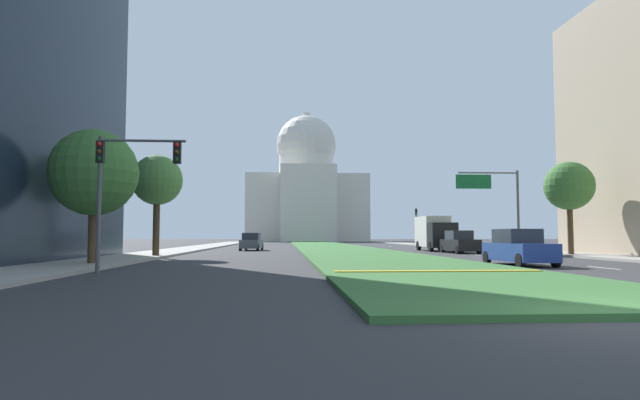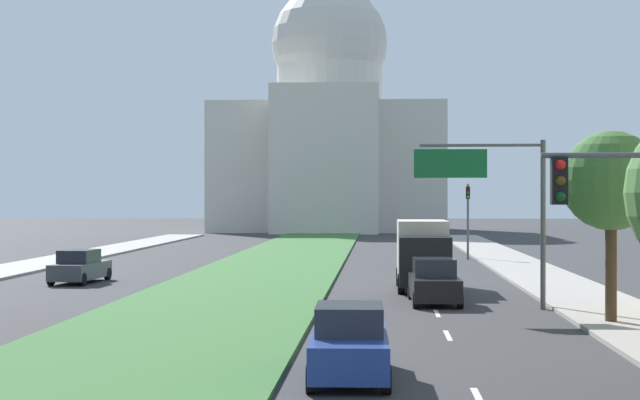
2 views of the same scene
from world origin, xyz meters
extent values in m
plane|color=#333335|center=(0.00, 62.62, 0.00)|extent=(275.54, 275.54, 0.00)
cube|color=#386B33|center=(0.00, 56.36, 0.07)|extent=(8.28, 112.72, 0.14)
cube|color=gold|center=(0.00, 10.43, 0.16)|extent=(7.45, 0.50, 0.04)
cube|color=silver|center=(8.57, 14.43, 0.00)|extent=(0.16, 2.40, 0.01)
cube|color=silver|center=(8.57, 24.56, 0.00)|extent=(0.16, 2.40, 0.01)
cube|color=silver|center=(8.57, 30.70, 0.00)|extent=(0.16, 2.40, 0.01)
cube|color=silver|center=(8.57, 39.10, 0.00)|extent=(0.16, 2.40, 0.01)
cube|color=silver|center=(8.57, 47.69, 0.00)|extent=(0.16, 2.40, 0.01)
cube|color=silver|center=(8.57, 62.81, 0.00)|extent=(0.16, 2.40, 0.01)
cube|color=#9E9991|center=(-14.99, 50.10, 0.07)|extent=(4.00, 112.72, 0.15)
cube|color=#9E9991|center=(14.99, 50.10, 0.07)|extent=(4.00, 112.72, 0.15)
cube|color=beige|center=(0.00, 125.25, 7.92)|extent=(28.77, 20.53, 15.83)
cube|color=beige|center=(0.00, 112.98, 8.71)|extent=(12.66, 4.00, 17.41)
cylinder|color=beige|center=(0.00, 125.25, 18.57)|extent=(13.49, 13.49, 5.48)
sphere|color=beige|center=(0.00, 125.25, 23.91)|extent=(14.80, 14.80, 14.80)
cylinder|color=beige|center=(0.00, 125.25, 30.56)|extent=(1.80, 1.80, 3.00)
cylinder|color=#515456|center=(-12.49, 12.24, 2.60)|extent=(0.16, 0.16, 5.20)
cube|color=black|center=(-12.49, 12.24, 4.60)|extent=(0.28, 0.24, 0.84)
sphere|color=red|center=(-12.49, 12.10, 4.88)|extent=(0.18, 0.18, 0.18)
sphere|color=#4C380F|center=(-12.49, 12.10, 4.60)|extent=(0.18, 0.18, 0.18)
sphere|color=#0F4219|center=(-12.49, 12.10, 4.32)|extent=(0.18, 0.18, 0.18)
cylinder|color=#515456|center=(-10.89, 12.24, 5.05)|extent=(3.20, 0.10, 0.10)
cube|color=black|center=(-9.61, 12.24, 4.60)|extent=(0.28, 0.24, 0.84)
sphere|color=red|center=(-9.61, 12.10, 4.88)|extent=(0.18, 0.18, 0.18)
sphere|color=#4C380F|center=(-9.61, 12.10, 4.60)|extent=(0.18, 0.18, 0.18)
sphere|color=#0F4219|center=(-9.61, 12.10, 4.32)|extent=(0.18, 0.18, 0.18)
cylinder|color=#515456|center=(12.49, 64.07, 2.60)|extent=(0.16, 0.16, 5.20)
cube|color=black|center=(12.49, 64.07, 4.60)|extent=(0.28, 0.24, 0.84)
sphere|color=#510F0F|center=(12.49, 63.93, 4.88)|extent=(0.18, 0.18, 0.18)
sphere|color=#4C380F|center=(12.49, 63.93, 4.60)|extent=(0.18, 0.18, 0.18)
sphere|color=#1ED838|center=(12.49, 63.93, 4.32)|extent=(0.18, 0.18, 0.18)
cylinder|color=#515456|center=(12.69, 32.30, 3.25)|extent=(0.20, 0.20, 6.50)
cylinder|color=#515456|center=(10.34, 32.30, 6.30)|extent=(4.71, 0.12, 0.12)
cube|color=#146033|center=(9.16, 32.25, 5.60)|extent=(2.80, 0.08, 1.10)
cylinder|color=#4C3823|center=(-14.41, 17.16, 1.63)|extent=(0.37, 0.37, 3.26)
sphere|color=#3D7033|center=(-14.41, 17.16, 4.38)|extent=(4.06, 4.06, 4.06)
cylinder|color=#4C3823|center=(-13.71, 26.81, 2.06)|extent=(0.43, 0.43, 4.12)
sphere|color=#4C7F3D|center=(-13.71, 26.81, 5.01)|extent=(3.25, 3.25, 3.25)
cylinder|color=#4C3823|center=(14.20, 27.43, 1.97)|extent=(0.39, 0.39, 3.94)
sphere|color=#3D7033|center=(14.20, 27.43, 4.86)|extent=(3.36, 3.36, 3.36)
cube|color=navy|center=(5.73, 16.65, 0.64)|extent=(1.90, 4.68, 0.84)
cube|color=#282D38|center=(5.73, 16.84, 1.40)|extent=(1.63, 2.26, 0.68)
cylinder|color=black|center=(6.59, 14.80, 0.32)|extent=(0.23, 0.64, 0.64)
cylinder|color=black|center=(4.95, 14.76, 0.32)|extent=(0.23, 0.64, 0.64)
cylinder|color=black|center=(6.52, 18.54, 0.32)|extent=(0.23, 0.64, 0.64)
cylinder|color=black|center=(4.87, 18.51, 0.32)|extent=(0.23, 0.64, 0.64)
cube|color=black|center=(8.65, 34.23, 0.66)|extent=(1.97, 4.67, 0.88)
cube|color=#282D38|center=(8.65, 34.42, 1.46)|extent=(1.69, 2.26, 0.72)
cylinder|color=black|center=(9.55, 32.38, 0.32)|extent=(0.23, 0.64, 0.64)
cylinder|color=black|center=(7.84, 32.34, 0.32)|extent=(0.23, 0.64, 0.64)
cylinder|color=black|center=(9.47, 36.12, 0.32)|extent=(0.23, 0.64, 0.64)
cylinder|color=black|center=(7.76, 36.08, 0.32)|extent=(0.23, 0.64, 0.64)
cube|color=#4C5156|center=(-8.57, 43.54, 0.62)|extent=(2.05, 4.75, 0.80)
cube|color=#282D38|center=(-8.58, 43.36, 1.34)|extent=(1.69, 2.33, 0.65)
cylinder|color=black|center=(-9.25, 45.46, 0.32)|extent=(0.26, 0.65, 0.64)
cylinder|color=black|center=(-7.66, 45.36, 0.32)|extent=(0.26, 0.65, 0.64)
cylinder|color=black|center=(-9.49, 41.72, 0.32)|extent=(0.26, 0.65, 0.64)
cylinder|color=black|center=(-7.90, 41.62, 0.32)|extent=(0.26, 0.65, 0.64)
cube|color=black|center=(8.45, 38.35, 1.45)|extent=(2.30, 2.00, 2.20)
cube|color=beige|center=(8.45, 41.55, 1.80)|extent=(2.30, 4.40, 2.80)
cylinder|color=black|center=(9.50, 38.35, 0.45)|extent=(0.30, 0.90, 0.90)
cylinder|color=black|center=(7.40, 38.35, 0.45)|extent=(0.30, 0.90, 0.90)
cylinder|color=black|center=(9.50, 42.65, 0.45)|extent=(0.30, 0.90, 0.90)
cylinder|color=black|center=(7.40, 42.65, 0.45)|extent=(0.30, 0.90, 0.90)
camera|label=1|loc=(-5.52, -8.72, 1.43)|focal=30.46mm
camera|label=2|loc=(6.46, -8.07, 4.32)|focal=58.67mm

